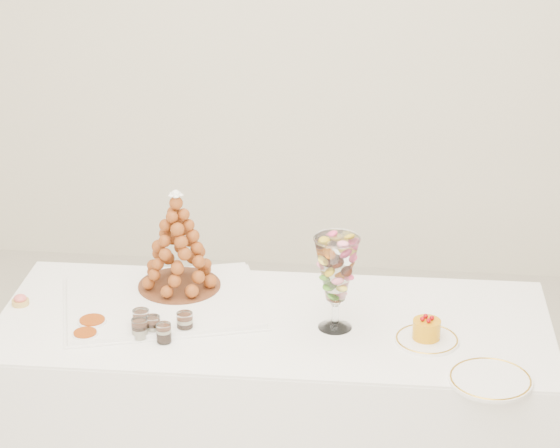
# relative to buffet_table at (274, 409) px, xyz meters

# --- Properties ---
(buffet_table) EXTENTS (1.85, 0.77, 0.70)m
(buffet_table) POSITION_rel_buffet_table_xyz_m (0.00, 0.00, 0.00)
(buffet_table) COLOR white
(buffet_table) RESTS_ON ground
(lace_tray) EXTENTS (0.75, 0.64, 0.02)m
(lace_tray) POSITION_rel_buffet_table_xyz_m (-0.39, 0.06, 0.36)
(lace_tray) COLOR white
(lace_tray) RESTS_ON buffet_table
(macaron_vase) EXTENTS (0.14, 0.14, 0.32)m
(macaron_vase) POSITION_rel_buffet_table_xyz_m (0.21, -0.03, 0.55)
(macaron_vase) COLOR white
(macaron_vase) RESTS_ON buffet_table
(cake_plate) EXTENTS (0.20, 0.20, 0.01)m
(cake_plate) POSITION_rel_buffet_table_xyz_m (0.50, -0.09, 0.35)
(cake_plate) COLOR white
(cake_plate) RESTS_ON buffet_table
(spare_plate) EXTENTS (0.25, 0.25, 0.01)m
(spare_plate) POSITION_rel_buffet_table_xyz_m (0.69, -0.31, 0.35)
(spare_plate) COLOR white
(spare_plate) RESTS_ON buffet_table
(pink_tart) EXTENTS (0.06, 0.06, 0.04)m
(pink_tart) POSITION_rel_buffet_table_xyz_m (-0.87, 0.01, 0.36)
(pink_tart) COLOR tan
(pink_tart) RESTS_ON buffet_table
(verrine_a) EXTENTS (0.07, 0.07, 0.07)m
(verrine_a) POSITION_rel_buffet_table_xyz_m (-0.42, -0.12, 0.39)
(verrine_a) COLOR white
(verrine_a) RESTS_ON buffet_table
(verrine_b) EXTENTS (0.05, 0.05, 0.07)m
(verrine_b) POSITION_rel_buffet_table_xyz_m (-0.37, -0.15, 0.38)
(verrine_b) COLOR white
(verrine_b) RESTS_ON buffet_table
(verrine_c) EXTENTS (0.05, 0.05, 0.07)m
(verrine_c) POSITION_rel_buffet_table_xyz_m (-0.27, -0.12, 0.38)
(verrine_c) COLOR white
(verrine_c) RESTS_ON buffet_table
(verrine_d) EXTENTS (0.06, 0.06, 0.07)m
(verrine_d) POSITION_rel_buffet_table_xyz_m (-0.41, -0.18, 0.38)
(verrine_d) COLOR white
(verrine_d) RESTS_ON buffet_table
(verrine_e) EXTENTS (0.05, 0.05, 0.06)m
(verrine_e) POSITION_rel_buffet_table_xyz_m (-0.33, -0.19, 0.38)
(verrine_e) COLOR white
(verrine_e) RESTS_ON buffet_table
(ramekin_back) EXTENTS (0.09, 0.09, 0.03)m
(ramekin_back) POSITION_rel_buffet_table_xyz_m (-0.58, -0.12, 0.36)
(ramekin_back) COLOR white
(ramekin_back) RESTS_ON buffet_table
(ramekin_front) EXTENTS (0.08, 0.08, 0.03)m
(ramekin_front) POSITION_rel_buffet_table_xyz_m (-0.58, -0.20, 0.36)
(ramekin_front) COLOR white
(ramekin_front) RESTS_ON buffet_table
(croquembouche) EXTENTS (0.29, 0.29, 0.36)m
(croquembouche) POSITION_rel_buffet_table_xyz_m (-0.35, 0.17, 0.54)
(croquembouche) COLOR #5F3019
(croquembouche) RESTS_ON lace_tray
(mousse_cake) EXTENTS (0.09, 0.09, 0.08)m
(mousse_cake) POSITION_rel_buffet_table_xyz_m (0.50, -0.08, 0.39)
(mousse_cake) COLOR orange
(mousse_cake) RESTS_ON cake_plate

